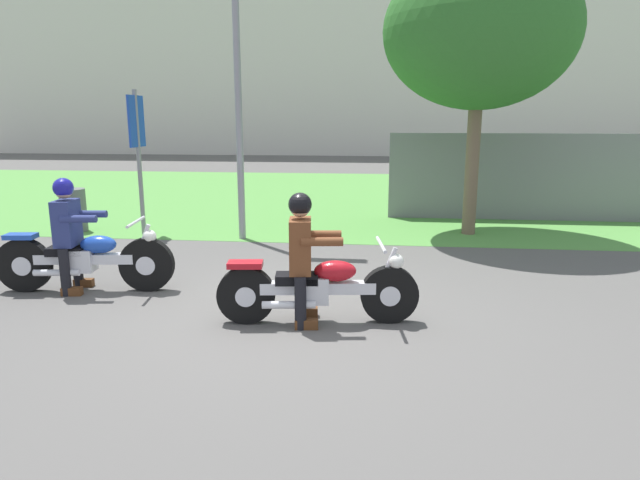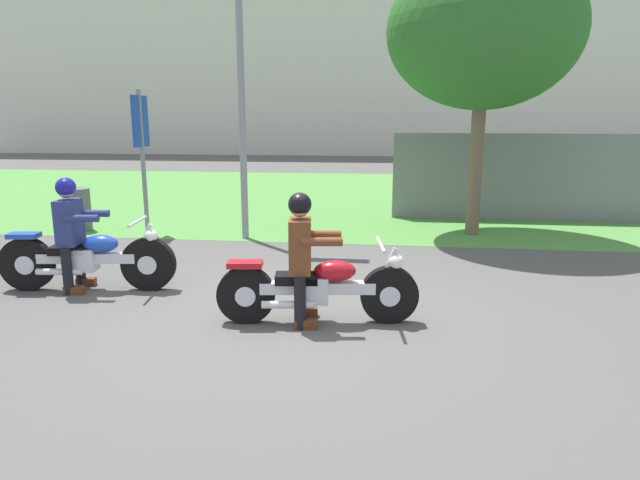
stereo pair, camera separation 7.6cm
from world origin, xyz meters
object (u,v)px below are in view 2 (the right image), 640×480
at_px(motorcycle_lead, 318,288).
at_px(rider_follow, 71,225).
at_px(trash_can, 78,210).
at_px(motorcycle_follow, 88,259).
at_px(sign_banner, 142,140).
at_px(streetlight_pole, 247,46).
at_px(rider_lead, 302,248).
at_px(tree_roadside, 484,31).

bearing_deg(motorcycle_lead, rider_follow, 159.46).
xyz_separation_m(motorcycle_lead, trash_can, (-5.14, 4.24, 0.03)).
bearing_deg(motorcycle_follow, sign_banner, 95.12).
bearing_deg(streetlight_pole, rider_lead, -69.05).
relative_size(motorcycle_lead, sign_banner, 0.81).
xyz_separation_m(motorcycle_lead, motorcycle_follow, (-2.99, 0.77, 0.02)).
bearing_deg(trash_can, streetlight_pole, -4.51).
xyz_separation_m(tree_roadside, streetlight_pole, (-3.95, -0.86, -0.29)).
relative_size(motorcycle_follow, sign_banner, 0.84).
xyz_separation_m(rider_follow, sign_banner, (-0.57, 3.38, 0.90)).
height_order(motorcycle_follow, streetlight_pole, streetlight_pole).
relative_size(motorcycle_lead, tree_roadside, 0.43).
distance_m(rider_follow, sign_banner, 3.54).
bearing_deg(rider_lead, sign_banner, 123.42).
xyz_separation_m(rider_lead, motorcycle_follow, (-2.82, 0.78, -0.40)).
bearing_deg(rider_lead, motorcycle_follow, 157.24).
relative_size(rider_lead, motorcycle_follow, 0.63).
bearing_deg(motorcycle_lead, streetlight_pole, 105.89).
height_order(rider_lead, trash_can, rider_lead).
xyz_separation_m(streetlight_pole, sign_banner, (-2.03, 0.16, -1.55)).
xyz_separation_m(motorcycle_lead, rider_follow, (-3.16, 0.75, 0.45)).
relative_size(rider_lead, trash_can, 1.71).
bearing_deg(motorcycle_lead, sign_banner, 124.85).
height_order(rider_lead, streetlight_pole, streetlight_pole).
height_order(motorcycle_follow, rider_follow, rider_follow).
bearing_deg(tree_roadside, motorcycle_lead, -115.03).
xyz_separation_m(motorcycle_lead, rider_lead, (-0.17, -0.02, 0.43)).
bearing_deg(sign_banner, tree_roadside, 6.74).
relative_size(motorcycle_lead, rider_follow, 1.49).
distance_m(motorcycle_follow, rider_follow, 0.46).
distance_m(motorcycle_follow, trash_can, 4.09).
distance_m(motorcycle_lead, rider_follow, 3.28).
relative_size(rider_follow, sign_banner, 0.54).
bearing_deg(motorcycle_follow, rider_follow, 179.21).
bearing_deg(motorcycle_lead, tree_roadside, 57.75).
xyz_separation_m(motorcycle_follow, trash_can, (-2.15, 3.48, 0.00)).
xyz_separation_m(rider_lead, sign_banner, (-3.56, 4.15, 0.92)).
distance_m(motorcycle_lead, trash_can, 6.66).
bearing_deg(motorcycle_lead, trash_can, 133.24).
xyz_separation_m(tree_roadside, sign_banner, (-5.98, -0.71, -1.84)).
distance_m(streetlight_pole, trash_can, 4.49).
height_order(motorcycle_follow, trash_can, motorcycle_follow).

